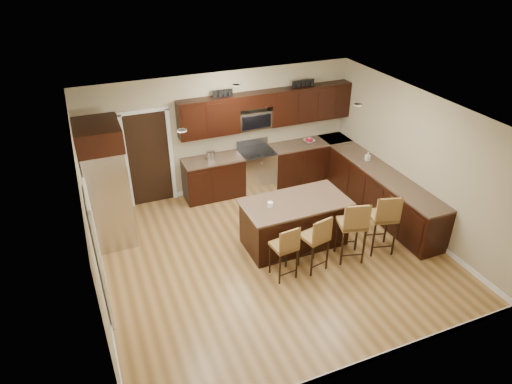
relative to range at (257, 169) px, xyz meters
name	(u,v)px	position (x,y,z in m)	size (l,w,h in m)	color
floor	(273,254)	(-0.68, -2.45, -0.47)	(6.00, 6.00, 0.00)	#9D733E
ceiling	(276,115)	(-0.68, -2.45, 2.23)	(6.00, 6.00, 0.00)	silver
wall_back	(223,133)	(-0.68, 0.30, 0.88)	(6.00, 6.00, 0.00)	tan
wall_left	(91,229)	(-3.68, -2.45, 0.88)	(5.50, 5.50, 0.00)	tan
wall_right	(417,161)	(2.32, -2.45, 0.88)	(5.50, 5.50, 0.00)	tan
base_cabinets	(325,179)	(1.22, -1.01, -0.01)	(4.02, 3.96, 0.92)	black
upper_cabinets	(270,108)	(0.36, 0.13, 1.37)	(4.00, 0.33, 0.80)	black
range	(257,169)	(0.00, 0.00, 0.00)	(0.76, 0.64, 1.11)	silver
microwave	(254,119)	(0.00, 0.15, 1.15)	(0.76, 0.31, 0.40)	silver
doorway	(149,159)	(-2.33, 0.28, 0.56)	(0.85, 0.03, 2.06)	black
pantry_door	(98,257)	(-3.66, -2.75, 0.55)	(0.03, 0.80, 2.04)	white
letter_decor	(264,88)	(0.22, 0.13, 1.82)	(2.20, 0.03, 0.15)	black
island	(294,224)	(-0.17, -2.28, -0.04)	(1.96, 1.05, 0.92)	black
stool_left	(286,247)	(-0.76, -3.12, 0.18)	(0.43, 0.43, 1.04)	olive
stool_mid	(317,237)	(-0.17, -3.12, 0.21)	(0.48, 0.48, 1.09)	olive
stool_right	(353,225)	(0.53, -3.13, 0.29)	(0.56, 0.56, 1.22)	olive
refrigerator	(106,183)	(-3.30, -0.81, 0.73)	(0.79, 1.03, 2.35)	silver
floor_mat	(299,201)	(0.62, -0.96, -0.47)	(0.94, 0.63, 0.01)	brown
fruit_bowl	(309,141)	(1.32, 0.00, 0.48)	(0.25, 0.25, 0.06)	silver
soap_bottle	(368,156)	(2.02, -1.33, 0.55)	(0.09, 0.09, 0.19)	#B2B2B2
canister_tall	(209,156)	(-1.10, 0.00, 0.54)	(0.12, 0.12, 0.18)	silver
canister_short	(213,155)	(-1.02, 0.00, 0.54)	(0.11, 0.11, 0.18)	silver
island_jar	(270,205)	(-0.67, -2.28, 0.50)	(0.10, 0.10, 0.10)	white
stool_extra	(384,217)	(1.18, -3.13, 0.29)	(0.56, 0.56, 1.22)	olive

